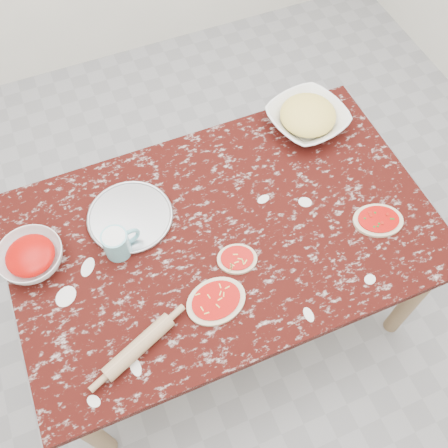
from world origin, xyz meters
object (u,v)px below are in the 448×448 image
worktable (224,241)px  rolling_pin (139,347)px  sauce_bowl (32,257)px  pizza_tray (130,217)px  flour_mug (117,243)px  cheese_bowl (307,119)px

worktable → rolling_pin: rolling_pin is taller
worktable → sauce_bowl: sauce_bowl is taller
pizza_tray → rolling_pin: size_ratio=1.18×
flour_mug → pizza_tray: bearing=57.5°
worktable → sauce_bowl: size_ratio=6.76×
rolling_pin → sauce_bowl: bearing=119.3°
cheese_bowl → rolling_pin: 1.18m
cheese_bowl → flour_mug: flour_mug is taller
pizza_tray → rolling_pin: (-0.12, -0.50, 0.02)m
pizza_tray → sauce_bowl: sauce_bowl is taller
cheese_bowl → rolling_pin: size_ratio=1.17×
sauce_bowl → flour_mug: flour_mug is taller
worktable → cheese_bowl: size_ratio=5.02×
flour_mug → rolling_pin: (-0.05, -0.38, -0.03)m
pizza_tray → flour_mug: flour_mug is taller
pizza_tray → flour_mug: (-0.08, -0.12, 0.05)m
pizza_tray → flour_mug: size_ratio=2.23×
pizza_tray → flour_mug: 0.15m
pizza_tray → worktable: bearing=-31.4°
pizza_tray → sauce_bowl: size_ratio=1.36×
flour_mug → worktable: bearing=-10.2°
worktable → rolling_pin: (-0.44, -0.31, 0.11)m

